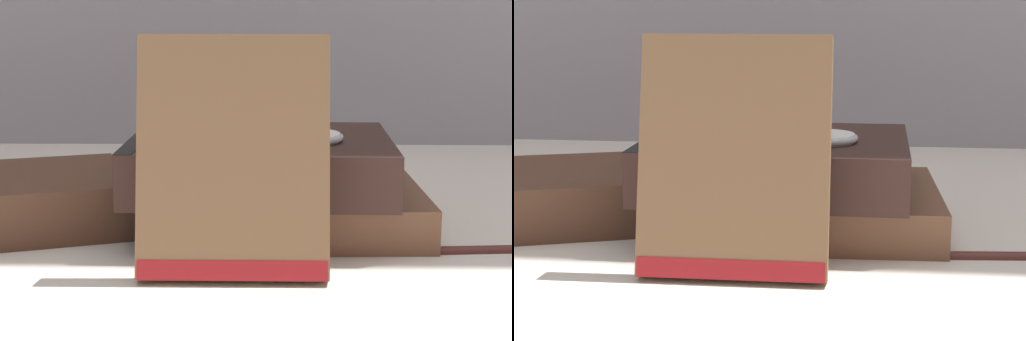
# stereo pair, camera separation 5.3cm
# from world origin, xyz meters

# --- Properties ---
(ground_plane) EXTENTS (3.00, 3.00, 0.00)m
(ground_plane) POSITION_xyz_m (0.00, 0.00, 0.00)
(ground_plane) COLOR beige
(book_flat_bottom) EXTENTS (0.20, 0.16, 0.03)m
(book_flat_bottom) POSITION_xyz_m (-0.01, 0.02, 0.01)
(book_flat_bottom) COLOR brown
(book_flat_bottom) RESTS_ON ground_plane
(book_flat_top) EXTENTS (0.19, 0.15, 0.04)m
(book_flat_top) POSITION_xyz_m (-0.03, 0.02, 0.05)
(book_flat_top) COLOR #331E19
(book_flat_top) RESTS_ON book_flat_bottom
(book_leaning_front) EXTENTS (0.11, 0.05, 0.14)m
(book_leaning_front) POSITION_xyz_m (-0.04, -0.09, 0.07)
(book_leaning_front) COLOR brown
(book_leaning_front) RESTS_ON ground_plane
(pocket_watch) EXTENTS (0.05, 0.05, 0.01)m
(pocket_watch) POSITION_xyz_m (0.01, 0.00, 0.07)
(pocket_watch) COLOR white
(pocket_watch) RESTS_ON book_flat_top
(reading_glasses) EXTENTS (0.11, 0.07, 0.00)m
(reading_glasses) POSITION_xyz_m (-0.06, 0.15, 0.00)
(reading_glasses) COLOR #ADADB2
(reading_glasses) RESTS_ON ground_plane
(fountain_pen) EXTENTS (0.14, 0.02, 0.01)m
(fountain_pen) POSITION_xyz_m (0.14, -0.04, 0.00)
(fountain_pen) COLOR #471E19
(fountain_pen) RESTS_ON ground_plane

